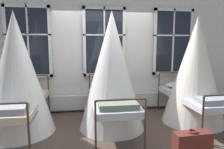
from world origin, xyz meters
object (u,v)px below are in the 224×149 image
Objects in this scene: cot_third at (195,72)px; cot_first at (17,75)px; cot_second at (112,73)px; suitcase_dark at (192,146)px.

cot_first is at bearing 88.28° from cot_third.
cot_first is 1.81m from cot_second.
suitcase_dark is at bearing 148.53° from cot_third.
cot_first is 4.08× the size of suitcase_dark.
cot_second is 1.82m from cot_third.
cot_second is at bearing 121.64° from suitcase_dark.
cot_third is 4.04× the size of suitcase_dark.
cot_first reaches higher than suitcase_dark.
cot_first reaches higher than cot_third.
cot_second is 1.96m from suitcase_dark.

